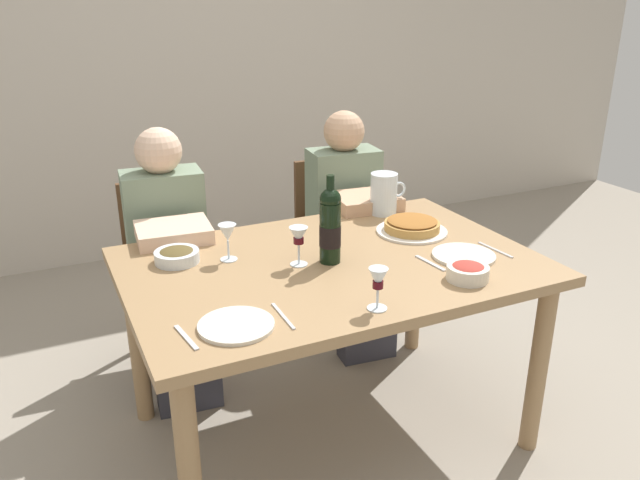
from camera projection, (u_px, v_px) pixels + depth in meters
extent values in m
plane|color=gray|center=(330.00, 430.00, 2.59)|extent=(8.00, 8.00, 0.00)
cube|color=beige|center=(173.00, 41.00, 4.03)|extent=(8.00, 0.10, 2.80)
cube|color=#9E7A51|center=(331.00, 266.00, 2.32)|extent=(1.50, 1.00, 0.04)
cylinder|color=#9E7A51|center=(190.00, 476.00, 1.84)|extent=(0.07, 0.07, 0.72)
cylinder|color=#9E7A51|center=(538.00, 368.00, 2.38)|extent=(0.07, 0.07, 0.72)
cylinder|color=#9E7A51|center=(137.00, 343.00, 2.55)|extent=(0.07, 0.07, 0.72)
cylinder|color=#9E7A51|center=(415.00, 282.00, 3.08)|extent=(0.07, 0.07, 0.72)
cylinder|color=black|center=(330.00, 232.00, 2.28)|extent=(0.08, 0.08, 0.23)
sphere|color=black|center=(330.00, 199.00, 2.23)|extent=(0.08, 0.08, 0.08)
cylinder|color=black|center=(330.00, 186.00, 2.21)|extent=(0.03, 0.03, 0.08)
cylinder|color=black|center=(330.00, 235.00, 2.28)|extent=(0.08, 0.08, 0.08)
cylinder|color=silver|center=(384.00, 194.00, 2.79)|extent=(0.12, 0.12, 0.18)
cylinder|color=silver|center=(383.00, 201.00, 2.80)|extent=(0.11, 0.11, 0.11)
torus|color=silver|center=(399.00, 190.00, 2.82)|extent=(0.07, 0.01, 0.07)
cylinder|color=white|center=(412.00, 231.00, 2.60)|extent=(0.29, 0.29, 0.01)
cylinder|color=#C18E47|center=(412.00, 226.00, 2.59)|extent=(0.23, 0.23, 0.03)
ellipsoid|color=#9E6028|center=(412.00, 221.00, 2.58)|extent=(0.21, 0.21, 0.02)
cylinder|color=silver|center=(468.00, 273.00, 2.16)|extent=(0.15, 0.15, 0.05)
ellipsoid|color=#B2382D|center=(468.00, 268.00, 2.15)|extent=(0.12, 0.12, 0.04)
cylinder|color=silver|center=(177.00, 257.00, 2.30)|extent=(0.16, 0.16, 0.04)
ellipsoid|color=brown|center=(177.00, 253.00, 2.30)|extent=(0.13, 0.13, 0.03)
cylinder|color=silver|center=(377.00, 308.00, 1.97)|extent=(0.06, 0.06, 0.00)
cylinder|color=silver|center=(377.00, 298.00, 1.95)|extent=(0.01, 0.01, 0.07)
cone|color=silver|center=(378.00, 279.00, 1.93)|extent=(0.06, 0.06, 0.07)
cylinder|color=#470A14|center=(378.00, 284.00, 1.94)|extent=(0.03, 0.03, 0.02)
cylinder|color=silver|center=(299.00, 264.00, 2.29)|extent=(0.06, 0.06, 0.00)
cylinder|color=silver|center=(299.00, 254.00, 2.27)|extent=(0.01, 0.01, 0.08)
cone|color=silver|center=(299.00, 236.00, 2.25)|extent=(0.07, 0.07, 0.06)
cylinder|color=#470A14|center=(299.00, 240.00, 2.25)|extent=(0.04, 0.04, 0.02)
cylinder|color=silver|center=(229.00, 259.00, 2.33)|extent=(0.06, 0.06, 0.00)
cylinder|color=silver|center=(228.00, 250.00, 2.32)|extent=(0.01, 0.01, 0.07)
cone|color=silver|center=(227.00, 233.00, 2.29)|extent=(0.07, 0.07, 0.06)
cylinder|color=silver|center=(236.00, 325.00, 1.86)|extent=(0.23, 0.23, 0.01)
cylinder|color=silver|center=(464.00, 255.00, 2.35)|extent=(0.24, 0.24, 0.01)
cube|color=silver|center=(186.00, 337.00, 1.80)|extent=(0.04, 0.16, 0.00)
cube|color=silver|center=(283.00, 316.00, 1.92)|extent=(0.01, 0.18, 0.00)
cube|color=silver|center=(495.00, 250.00, 2.42)|extent=(0.02, 0.18, 0.00)
cube|color=silver|center=(430.00, 263.00, 2.30)|extent=(0.03, 0.16, 0.00)
cube|color=brown|center=(169.00, 276.00, 2.91)|extent=(0.43, 0.43, 0.02)
cube|color=brown|center=(159.00, 221.00, 3.00)|extent=(0.36, 0.06, 0.40)
cylinder|color=brown|center=(140.00, 344.00, 2.80)|extent=(0.04, 0.04, 0.45)
cylinder|color=brown|center=(215.00, 331.00, 2.91)|extent=(0.04, 0.04, 0.45)
cylinder|color=brown|center=(133.00, 311.00, 3.09)|extent=(0.04, 0.04, 0.45)
cylinder|color=brown|center=(202.00, 300.00, 3.20)|extent=(0.04, 0.04, 0.45)
cube|color=gray|center=(165.00, 226.00, 2.79)|extent=(0.36, 0.23, 0.50)
sphere|color=beige|center=(158.00, 151.00, 2.66)|extent=(0.20, 0.20, 0.20)
cube|color=#33333D|center=(177.00, 294.00, 2.71)|extent=(0.34, 0.40, 0.14)
cube|color=#33333D|center=(187.00, 366.00, 2.68)|extent=(0.28, 0.14, 0.40)
cube|color=beige|center=(173.00, 232.00, 2.52)|extent=(0.31, 0.26, 0.06)
cube|color=brown|center=(339.00, 243.00, 3.29)|extent=(0.44, 0.44, 0.02)
cube|color=brown|center=(327.00, 195.00, 3.38)|extent=(0.36, 0.07, 0.40)
cylinder|color=brown|center=(319.00, 302.00, 3.18)|extent=(0.04, 0.04, 0.45)
cylinder|color=brown|center=(380.00, 292.00, 3.28)|extent=(0.04, 0.04, 0.45)
cylinder|color=brown|center=(299.00, 276.00, 3.47)|extent=(0.04, 0.04, 0.45)
cylinder|color=brown|center=(355.00, 268.00, 3.58)|extent=(0.04, 0.04, 0.45)
cube|color=gray|center=(343.00, 198.00, 3.16)|extent=(0.36, 0.23, 0.50)
sphere|color=tan|center=(344.00, 131.00, 3.04)|extent=(0.20, 0.20, 0.20)
cube|color=#33333D|center=(357.00, 258.00, 3.09)|extent=(0.34, 0.41, 0.14)
cube|color=#33333D|center=(367.00, 320.00, 3.06)|extent=(0.28, 0.15, 0.40)
cube|color=tan|center=(366.00, 201.00, 2.89)|extent=(0.31, 0.27, 0.06)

